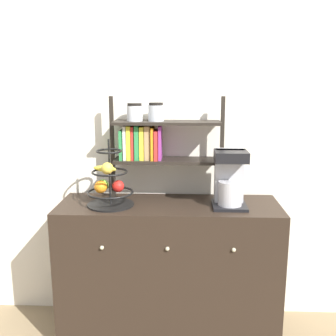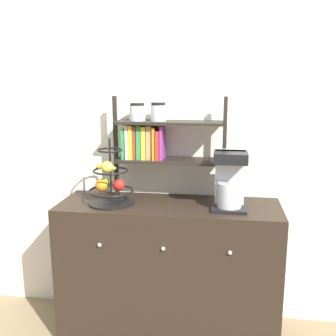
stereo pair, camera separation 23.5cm
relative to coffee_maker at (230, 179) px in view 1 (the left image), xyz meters
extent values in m
cube|color=silver|center=(-0.36, 0.29, 0.27)|extent=(7.00, 0.05, 2.60)
cube|color=black|center=(-0.36, 0.02, -0.60)|extent=(1.35, 0.45, 0.86)
sphere|color=#B2AD8C|center=(-0.73, -0.22, -0.36)|extent=(0.02, 0.02, 0.02)
sphere|color=#B2AD8C|center=(-0.36, -0.22, -0.36)|extent=(0.02, 0.02, 0.02)
sphere|color=#B2AD8C|center=(0.01, -0.22, -0.36)|extent=(0.02, 0.02, 0.02)
cube|color=black|center=(0.00, -0.02, -0.16)|extent=(0.20, 0.22, 0.02)
cube|color=#B7B7BC|center=(0.00, 0.04, 0.01)|extent=(0.17, 0.09, 0.32)
cylinder|color=#B7B7BC|center=(0.00, -0.04, -0.08)|extent=(0.14, 0.14, 0.14)
cube|color=black|center=(0.00, -0.03, 0.14)|extent=(0.19, 0.17, 0.06)
cylinder|color=black|center=(-0.71, -0.02, -0.16)|extent=(0.28, 0.28, 0.01)
cylinder|color=black|center=(-0.71, -0.02, 0.04)|extent=(0.01, 0.01, 0.39)
torus|color=black|center=(-0.71, -0.02, -0.09)|extent=(0.28, 0.28, 0.01)
torus|color=black|center=(-0.71, -0.02, 0.04)|extent=(0.21, 0.21, 0.01)
torus|color=black|center=(-0.71, -0.02, 0.16)|extent=(0.15, 0.15, 0.01)
sphere|color=red|center=(-0.67, -0.01, -0.05)|extent=(0.07, 0.07, 0.07)
sphere|color=#6BAD33|center=(-0.76, 0.01, -0.05)|extent=(0.07, 0.07, 0.07)
sphere|color=orange|center=(-0.77, -0.04, -0.05)|extent=(0.08, 0.08, 0.08)
ellipsoid|color=yellow|center=(-0.74, -0.03, 0.06)|extent=(0.15, 0.08, 0.04)
sphere|color=gold|center=(-0.72, -0.08, 0.07)|extent=(0.07, 0.07, 0.07)
cube|color=black|center=(-0.72, 0.15, 0.16)|extent=(0.02, 0.02, 0.65)
cube|color=black|center=(-0.04, 0.15, 0.16)|extent=(0.02, 0.02, 0.65)
cube|color=black|center=(-0.38, 0.15, 0.08)|extent=(0.66, 0.20, 0.02)
cube|color=black|center=(-0.38, 0.15, 0.32)|extent=(0.66, 0.20, 0.02)
cube|color=#2D8C47|center=(-0.66, 0.15, 0.18)|extent=(0.02, 0.15, 0.18)
cube|color=white|center=(-0.64, 0.15, 0.19)|extent=(0.02, 0.13, 0.21)
cube|color=yellow|center=(-0.62, 0.15, 0.19)|extent=(0.02, 0.13, 0.21)
cube|color=red|center=(-0.59, 0.15, 0.19)|extent=(0.02, 0.12, 0.21)
cube|color=#2D8C47|center=(-0.57, 0.15, 0.19)|extent=(0.03, 0.12, 0.21)
cube|color=yellow|center=(-0.53, 0.15, 0.19)|extent=(0.03, 0.12, 0.21)
cube|color=tan|center=(-0.50, 0.15, 0.19)|extent=(0.03, 0.12, 0.21)
cube|color=orange|center=(-0.47, 0.15, 0.19)|extent=(0.02, 0.15, 0.20)
cube|color=red|center=(-0.45, 0.15, 0.18)|extent=(0.02, 0.16, 0.18)
cube|color=#8C338C|center=(-0.42, 0.15, 0.19)|extent=(0.02, 0.14, 0.21)
cylinder|color=silver|center=(-0.58, 0.15, 0.37)|extent=(0.10, 0.10, 0.09)
cylinder|color=black|center=(-0.58, 0.15, 0.43)|extent=(0.09, 0.09, 0.02)
cylinder|color=silver|center=(-0.45, 0.15, 0.37)|extent=(0.10, 0.10, 0.10)
cylinder|color=black|center=(-0.45, 0.15, 0.43)|extent=(0.09, 0.09, 0.02)
camera|label=1|loc=(-0.28, -2.28, 0.56)|focal=42.00mm
camera|label=2|loc=(-0.04, -2.26, 0.56)|focal=42.00mm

